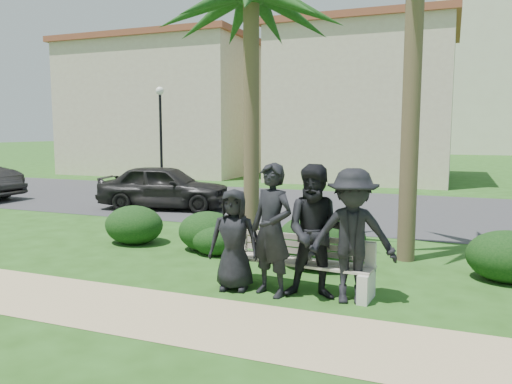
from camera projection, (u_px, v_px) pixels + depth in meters
ground at (241, 279)px, 8.05m from camera, size 160.00×160.00×0.00m
footpath at (186, 318)px, 6.39m from camera, size 30.00×1.60×0.01m
asphalt_street at (343, 208)px, 15.44m from camera, size 160.00×8.00×0.01m
stucco_bldg_left at (172, 108)px, 28.58m from camera, size 10.40×8.40×7.30m
stucco_bldg_right at (366, 104)px, 24.59m from camera, size 8.40×8.40×7.30m
street_lamp at (160, 118)px, 22.04m from camera, size 0.36×0.36×4.29m
park_bench at (298, 267)px, 7.48m from camera, size 2.27×0.69×0.78m
man_a at (234, 240)px, 7.45m from camera, size 0.82×0.61×1.52m
man_b at (272, 230)px, 7.17m from camera, size 0.82×0.67×1.93m
man_c at (317, 232)px, 7.03m from camera, size 1.05×0.88×1.92m
man_d at (352, 236)px, 6.85m from camera, size 1.34×0.97×1.88m
hedge_a at (134, 224)px, 10.57m from camera, size 1.27×1.05×0.83m
hedge_b at (208, 230)px, 9.95m from camera, size 1.23×1.02×0.81m
hedge_c at (215, 239)px, 9.61m from camera, size 0.91×0.75×0.59m
hedge_d at (318, 240)px, 8.74m from camera, size 1.47×1.21×0.96m
hedge_e at (327, 237)px, 9.06m from camera, size 1.41×1.16×0.92m
hedge_f at (509, 255)px, 7.91m from camera, size 1.28×1.06×0.84m
car_a at (165, 187)px, 15.16m from camera, size 4.21×2.36×1.35m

